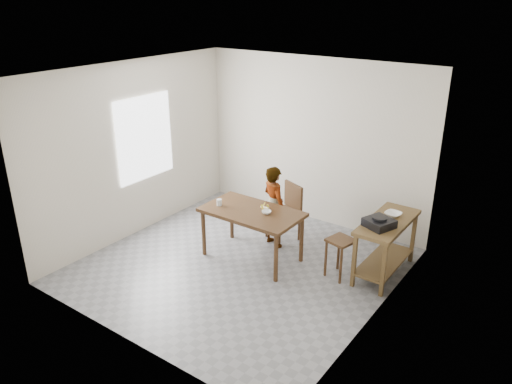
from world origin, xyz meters
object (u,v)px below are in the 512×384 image
Objects in this scene: prep_counter at (385,247)px; child at (274,207)px; dining_table at (252,234)px; stool at (340,258)px; dining_chair at (283,213)px.

child is at bearing -174.12° from prep_counter.
prep_counter is 1.72m from child.
stool is at bearing 12.46° from dining_table.
child is at bearing 87.18° from dining_table.
prep_counter is at bearing 22.15° from dining_table.
stool is at bearing -137.47° from prep_counter.
dining_table is at bearing -157.85° from prep_counter.
child reaches higher than stool.
prep_counter is 0.63m from stool.
stool is (-0.46, -0.42, -0.12)m from prep_counter.
prep_counter reaches higher than stool.
dining_chair reaches higher than prep_counter.
dining_chair is (0.01, 0.24, -0.19)m from child.
dining_table is at bearing -70.17° from dining_chair.
dining_table is 0.77m from dining_chair.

